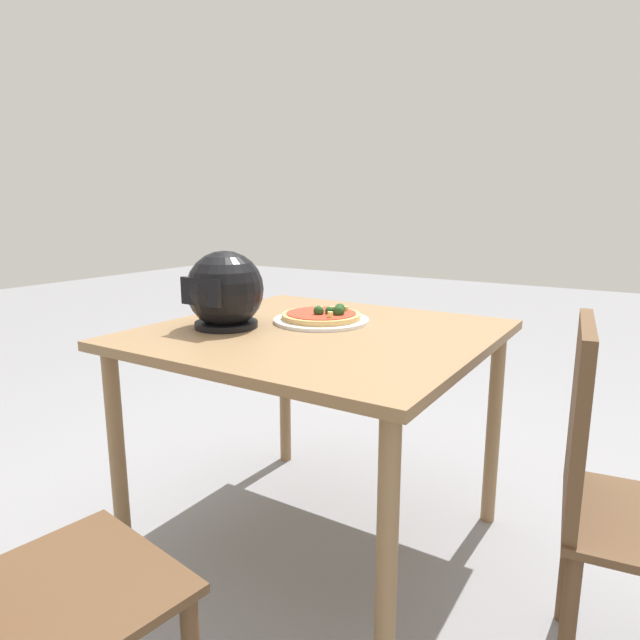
% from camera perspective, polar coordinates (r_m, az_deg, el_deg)
% --- Properties ---
extents(ground_plane, '(14.00, 14.00, 0.00)m').
position_cam_1_polar(ground_plane, '(2.07, -0.13, -22.13)').
color(ground_plane, gray).
extents(dining_table, '(1.05, 1.02, 0.76)m').
position_cam_1_polar(dining_table, '(1.78, -0.14, -3.74)').
color(dining_table, olive).
rests_on(dining_table, ground).
extents(pizza_plate, '(0.33, 0.33, 0.01)m').
position_cam_1_polar(pizza_plate, '(1.88, 0.13, -0.03)').
color(pizza_plate, white).
rests_on(pizza_plate, dining_table).
extents(pizza, '(0.27, 0.27, 0.05)m').
position_cam_1_polar(pizza, '(1.88, 0.27, 0.52)').
color(pizza, tan).
rests_on(pizza, pizza_plate).
extents(motorcycle_helmet, '(0.25, 0.25, 0.25)m').
position_cam_1_polar(motorcycle_helmet, '(1.80, -9.95, 2.99)').
color(motorcycle_helmet, black).
rests_on(motorcycle_helmet, dining_table).
extents(chair_far, '(0.45, 0.45, 0.90)m').
position_cam_1_polar(chair_far, '(1.18, -30.48, -23.27)').
color(chair_far, brown).
rests_on(chair_far, ground).
extents(chair_side, '(0.45, 0.45, 0.90)m').
position_cam_1_polar(chair_side, '(1.50, 28.69, -15.47)').
color(chair_side, brown).
rests_on(chair_side, ground).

